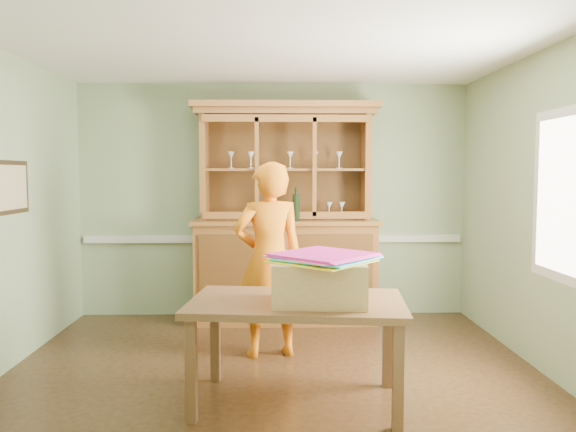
{
  "coord_description": "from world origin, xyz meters",
  "views": [
    {
      "loc": [
        0.0,
        -4.57,
        1.67
      ],
      "look_at": [
        0.13,
        0.4,
        1.29
      ],
      "focal_mm": 35.0,
      "sensor_mm": 36.0,
      "label": 1
    }
  ],
  "objects_px": {
    "china_hutch": "(285,245)",
    "person": "(269,260)",
    "cardboard_box": "(319,282)",
    "dining_table": "(297,312)"
  },
  "relations": [
    {
      "from": "china_hutch",
      "to": "person",
      "type": "bearing_deg",
      "value": -98.11
    },
    {
      "from": "china_hutch",
      "to": "person",
      "type": "xyz_separation_m",
      "value": [
        -0.18,
        -1.24,
        0.03
      ]
    },
    {
      "from": "china_hutch",
      "to": "person",
      "type": "height_order",
      "value": "china_hutch"
    },
    {
      "from": "china_hutch",
      "to": "person",
      "type": "distance_m",
      "value": 1.25
    },
    {
      "from": "cardboard_box",
      "to": "person",
      "type": "height_order",
      "value": "person"
    },
    {
      "from": "dining_table",
      "to": "cardboard_box",
      "type": "height_order",
      "value": "cardboard_box"
    },
    {
      "from": "china_hutch",
      "to": "dining_table",
      "type": "distance_m",
      "value": 2.34
    },
    {
      "from": "cardboard_box",
      "to": "person",
      "type": "bearing_deg",
      "value": 107.15
    },
    {
      "from": "china_hutch",
      "to": "dining_table",
      "type": "relative_size",
      "value": 1.52
    },
    {
      "from": "dining_table",
      "to": "person",
      "type": "relative_size",
      "value": 0.91
    }
  ]
}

